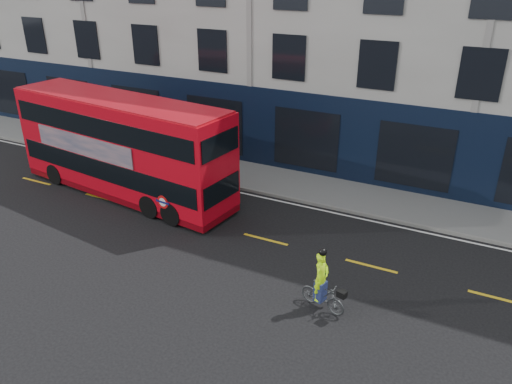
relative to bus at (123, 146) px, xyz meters
The scene contains 8 objects.
ground 4.63m from the bus, 36.46° to the right, with size 120.00×120.00×0.00m, color black.
pavement 5.66m from the bus, 51.36° to the left, with size 60.00×3.00×0.12m, color slate.
kerb 4.69m from the bus, 38.37° to the left, with size 60.00×0.12×0.13m, color slate.
building_terrace 12.22m from the bus, 72.77° to the left, with size 50.00×10.07×15.00m.
road_edge_line 4.56m from the bus, 34.99° to the left, with size 58.00×0.10×0.01m, color silver.
lane_dashes 4.05m from the bus, 15.63° to the right, with size 58.00×0.12×0.01m, color gold, non-canonical shape.
bus is the anchor object (origin of this frame).
cyclist 11.27m from the bus, 19.95° to the right, with size 1.57×0.79×2.06m.
Camera 1 is at (10.91, -13.07, 9.51)m, focal length 35.00 mm.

